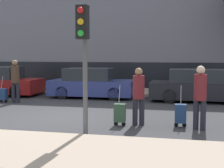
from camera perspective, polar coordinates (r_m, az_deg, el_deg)
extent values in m
plane|color=#38383A|center=(10.58, -9.46, -5.87)|extent=(80.00, 80.00, 0.00)
cube|color=tan|center=(17.20, -0.90, -1.29)|extent=(28.00, 3.00, 0.12)
cube|color=slate|center=(20.51, 1.21, 12.92)|extent=(28.00, 2.24, 9.51)
cube|color=black|center=(19.25, 0.55, 1.63)|extent=(27.44, 0.06, 1.60)
cube|color=maroon|center=(16.90, -19.73, -0.25)|extent=(4.17, 1.78, 0.70)
cylinder|color=black|center=(15.58, -17.21, -1.33)|extent=(0.60, 0.18, 0.60)
cylinder|color=black|center=(16.98, -14.57, -0.73)|extent=(0.60, 0.18, 0.60)
cube|color=navy|center=(15.00, -3.60, -0.61)|extent=(3.99, 1.80, 0.70)
cube|color=#23282D|center=(14.99, -4.21, 1.82)|extent=(2.19, 1.58, 0.57)
cylinder|color=black|center=(13.95, 0.40, -1.84)|extent=(0.60, 0.18, 0.60)
cylinder|color=black|center=(15.53, 1.60, -1.12)|extent=(0.60, 0.18, 0.60)
cylinder|color=black|center=(14.65, -9.12, -1.57)|extent=(0.60, 0.18, 0.60)
cylinder|color=black|center=(16.16, -7.05, -0.90)|extent=(0.60, 0.18, 0.60)
cube|color=black|center=(14.29, 16.29, -1.11)|extent=(4.60, 1.88, 0.70)
cube|color=#23282D|center=(14.22, 15.62, 1.46)|extent=(2.53, 1.66, 0.58)
cylinder|color=black|center=(13.43, 10.45, -2.21)|extent=(0.60, 0.18, 0.60)
cylinder|color=black|center=(15.12, 10.64, -1.38)|extent=(0.60, 0.18, 0.60)
cylinder|color=#23232D|center=(14.01, -17.59, -1.54)|extent=(0.15, 0.15, 0.85)
cylinder|color=#23232D|center=(13.93, -16.83, -1.56)|extent=(0.15, 0.15, 0.85)
cylinder|color=#473323|center=(13.90, -17.30, 1.71)|extent=(0.34, 0.34, 0.74)
sphere|color=#936B4C|center=(13.88, -17.36, 3.74)|extent=(0.24, 0.24, 0.24)
cube|color=navy|center=(14.19, -19.26, -1.77)|extent=(0.32, 0.24, 0.48)
cylinder|color=black|center=(14.29, -19.61, -2.95)|extent=(0.12, 0.03, 0.12)
cylinder|color=black|center=(14.18, -18.83, -3.00)|extent=(0.12, 0.03, 0.12)
cylinder|color=gray|center=(14.08, -19.47, 0.28)|extent=(0.02, 0.19, 0.53)
cylinder|color=#23232D|center=(9.10, 4.24, -5.14)|extent=(0.15, 0.15, 0.78)
cylinder|color=#23232D|center=(9.15, 5.47, -5.10)|extent=(0.15, 0.15, 0.78)
cylinder|color=maroon|center=(9.02, 4.90, -0.58)|extent=(0.34, 0.34, 0.68)
sphere|color=#936B4C|center=(8.99, 4.92, 2.26)|extent=(0.22, 0.22, 0.22)
cube|color=#335138|center=(9.02, 1.44, -5.28)|extent=(0.32, 0.24, 0.52)
cylinder|color=black|center=(9.10, 0.74, -7.24)|extent=(0.12, 0.03, 0.12)
cylinder|color=black|center=(9.06, 2.14, -7.30)|extent=(0.12, 0.03, 0.12)
cylinder|color=gray|center=(8.87, 1.36, -1.97)|extent=(0.02, 0.19, 0.53)
cylinder|color=#23232D|center=(8.92, 15.11, -5.41)|extent=(0.15, 0.15, 0.81)
cylinder|color=#23232D|center=(8.86, 16.33, -5.52)|extent=(0.15, 0.15, 0.81)
cylinder|color=maroon|center=(8.78, 15.84, -0.57)|extent=(0.34, 0.34, 0.71)
sphere|color=beige|center=(8.75, 15.92, 2.49)|extent=(0.23, 0.23, 0.23)
cube|color=navy|center=(9.08, 12.42, -5.30)|extent=(0.32, 0.24, 0.53)
cylinder|color=black|center=(9.15, 11.67, -7.29)|extent=(0.12, 0.03, 0.12)
cylinder|color=black|center=(9.15, 13.09, -7.32)|extent=(0.12, 0.03, 0.12)
cylinder|color=gray|center=(8.93, 12.49, -1.97)|extent=(0.02, 0.19, 0.53)
cylinder|color=#515154|center=(7.75, -4.94, 2.11)|extent=(0.12, 0.12, 3.22)
cube|color=black|center=(7.60, -5.42, 11.18)|extent=(0.28, 0.24, 0.80)
sphere|color=red|center=(7.49, -5.79, 13.31)|extent=(0.15, 0.15, 0.15)
sphere|color=gold|center=(7.46, -5.77, 11.29)|extent=(0.15, 0.15, 0.15)
sphere|color=green|center=(7.44, -5.75, 9.24)|extent=(0.15, 0.15, 0.15)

